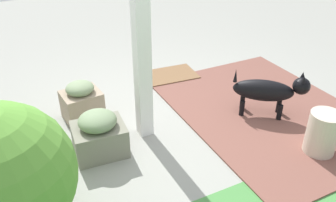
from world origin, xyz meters
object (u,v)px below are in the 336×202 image
Objects in this scene: ceramic_urn at (322,134)px; stone_planter_nearest at (82,102)px; round_shrub at (0,176)px; porch_pillar at (141,25)px; stone_planter_near at (99,134)px; dog at (269,90)px; doormat at (170,75)px.

stone_planter_nearest is at bearing -40.86° from ceramic_urn.
ceramic_urn is at bearing 172.57° from round_shrub.
stone_planter_nearest is (0.48, -0.54, -0.91)m from porch_pillar.
stone_planter_near reaches higher than ceramic_urn.
dog is at bearing -87.98° from ceramic_urn.
dog reaches higher than stone_planter_near.
dog is at bearing 110.50° from doormat.
dog is at bearing 154.75° from stone_planter_nearest.
round_shrub is at bearing 8.30° from dog.
round_shrub is at bearing 56.07° from stone_planter_nearest.
stone_planter_near is at bearing -26.65° from ceramic_urn.
dog is (-2.57, -0.37, -0.19)m from round_shrub.
stone_planter_near is 0.73× the size of doormat.
round_shrub reaches higher than dog.
round_shrub reaches higher than stone_planter_nearest.
dog is 0.72m from ceramic_urn.
stone_planter_nearest is at bearing -90.91° from stone_planter_near.
dog is at bearing 167.18° from porch_pillar.
stone_planter_near is 1.02m from round_shrub.
porch_pillar is at bearing 131.65° from stone_planter_nearest.
round_shrub reaches higher than stone_planter_near.
porch_pillar reaches higher than stone_planter_nearest.
stone_planter_nearest is 1.01× the size of ceramic_urn.
round_shrub is 1.47× the size of doormat.
doormat is at bearing -141.24° from round_shrub.
doormat is (0.49, -1.30, -0.29)m from dog.
stone_planter_near is at bearing 40.89° from doormat.
round_shrub is 2.35× the size of ceramic_urn.
porch_pillar is at bearing -167.94° from stone_planter_near.
dog is 1.42m from doormat.
doormat is (-0.79, -1.01, -1.09)m from porch_pillar.
doormat is at bearing -139.11° from stone_planter_near.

